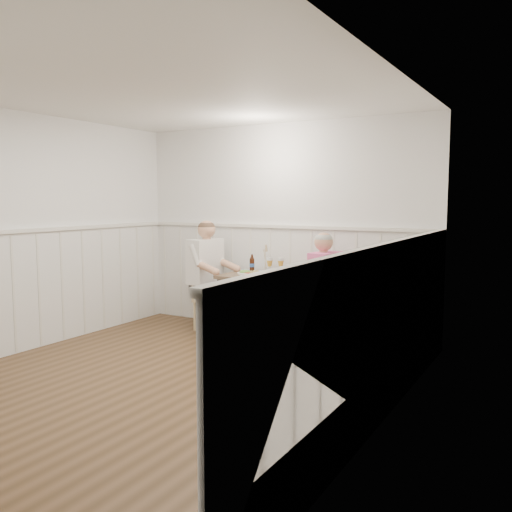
{
  "coord_description": "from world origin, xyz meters",
  "views": [
    {
      "loc": [
        3.13,
        -3.81,
        1.66
      ],
      "look_at": [
        -0.01,
        1.64,
        1.0
      ],
      "focal_mm": 38.0,
      "sensor_mm": 36.0,
      "label": 1
    }
  ],
  "objects_px": {
    "man_in_pink": "(322,298)",
    "beer_bottle": "(252,264)",
    "diner_cream": "(208,283)",
    "chair_right": "(330,302)",
    "dining_table": "(264,283)",
    "grass_vase": "(264,259)",
    "chair_left": "(209,296)"
  },
  "relations": [
    {
      "from": "dining_table",
      "to": "chair_left",
      "type": "relative_size",
      "value": 1.28
    },
    {
      "from": "dining_table",
      "to": "chair_left",
      "type": "bearing_deg",
      "value": -176.72
    },
    {
      "from": "dining_table",
      "to": "beer_bottle",
      "type": "height_order",
      "value": "beer_bottle"
    },
    {
      "from": "chair_right",
      "to": "beer_bottle",
      "type": "relative_size",
      "value": 4.26
    },
    {
      "from": "dining_table",
      "to": "diner_cream",
      "type": "bearing_deg",
      "value": -177.25
    },
    {
      "from": "grass_vase",
      "to": "chair_left",
      "type": "bearing_deg",
      "value": -156.63
    },
    {
      "from": "man_in_pink",
      "to": "beer_bottle",
      "type": "bearing_deg",
      "value": 168.21
    },
    {
      "from": "diner_cream",
      "to": "beer_bottle",
      "type": "height_order",
      "value": "diner_cream"
    },
    {
      "from": "chair_left",
      "to": "grass_vase",
      "type": "relative_size",
      "value": 2.14
    },
    {
      "from": "chair_right",
      "to": "beer_bottle",
      "type": "bearing_deg",
      "value": 169.31
    },
    {
      "from": "man_in_pink",
      "to": "dining_table",
      "type": "bearing_deg",
      "value": 177.03
    },
    {
      "from": "dining_table",
      "to": "chair_right",
      "type": "distance_m",
      "value": 0.88
    },
    {
      "from": "chair_left",
      "to": "grass_vase",
      "type": "xyz_separation_m",
      "value": [
        0.65,
        0.28,
        0.49
      ]
    },
    {
      "from": "diner_cream",
      "to": "beer_bottle",
      "type": "relative_size",
      "value": 6.39
    },
    {
      "from": "chair_right",
      "to": "grass_vase",
      "type": "bearing_deg",
      "value": 164.71
    },
    {
      "from": "diner_cream",
      "to": "beer_bottle",
      "type": "bearing_deg",
      "value": 22.38
    },
    {
      "from": "beer_bottle",
      "to": "grass_vase",
      "type": "height_order",
      "value": "grass_vase"
    },
    {
      "from": "chair_right",
      "to": "diner_cream",
      "type": "xyz_separation_m",
      "value": [
        -1.67,
        -0.0,
        0.08
      ]
    },
    {
      "from": "diner_cream",
      "to": "dining_table",
      "type": "bearing_deg",
      "value": 2.75
    },
    {
      "from": "dining_table",
      "to": "man_in_pink",
      "type": "relative_size",
      "value": 0.77
    },
    {
      "from": "beer_bottle",
      "to": "grass_vase",
      "type": "xyz_separation_m",
      "value": [
        0.15,
        0.06,
        0.07
      ]
    },
    {
      "from": "chair_left",
      "to": "man_in_pink",
      "type": "xyz_separation_m",
      "value": [
        1.55,
        0.0,
        0.12
      ]
    },
    {
      "from": "dining_table",
      "to": "beer_bottle",
      "type": "xyz_separation_m",
      "value": [
        -0.28,
        0.18,
        0.19
      ]
    },
    {
      "from": "dining_table",
      "to": "grass_vase",
      "type": "relative_size",
      "value": 2.75
    },
    {
      "from": "chair_right",
      "to": "chair_left",
      "type": "height_order",
      "value": "chair_right"
    },
    {
      "from": "chair_right",
      "to": "man_in_pink",
      "type": "relative_size",
      "value": 0.72
    },
    {
      "from": "diner_cream",
      "to": "beer_bottle",
      "type": "distance_m",
      "value": 0.63
    },
    {
      "from": "chair_left",
      "to": "diner_cream",
      "type": "distance_m",
      "value": 0.17
    },
    {
      "from": "dining_table",
      "to": "grass_vase",
      "type": "distance_m",
      "value": 0.37
    },
    {
      "from": "beer_bottle",
      "to": "diner_cream",
      "type": "bearing_deg",
      "value": -157.62
    },
    {
      "from": "dining_table",
      "to": "diner_cream",
      "type": "distance_m",
      "value": 0.81
    },
    {
      "from": "chair_left",
      "to": "grass_vase",
      "type": "height_order",
      "value": "grass_vase"
    }
  ]
}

